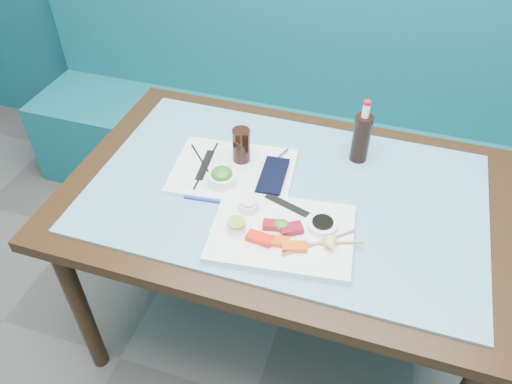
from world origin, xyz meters
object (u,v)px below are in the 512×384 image
(sashimi_plate, at_px, (282,233))
(cola_bottle_body, at_px, (361,138))
(blue_napkin, at_px, (215,185))
(booth_bench, at_px, (328,139))
(dining_table, at_px, (285,211))
(cola_glass, at_px, (241,145))
(seaweed_bowl, at_px, (222,179))
(serving_tray, at_px, (233,171))

(sashimi_plate, xyz_separation_m, cola_bottle_body, (0.15, 0.42, 0.07))
(cola_bottle_body, height_order, blue_napkin, cola_bottle_body)
(booth_bench, relative_size, dining_table, 2.14)
(cola_glass, xyz_separation_m, blue_napkin, (-0.04, -0.13, -0.07))
(cola_glass, bearing_deg, cola_bottle_body, 21.62)
(cola_bottle_body, bearing_deg, blue_napkin, -145.96)
(cola_glass, bearing_deg, blue_napkin, -108.17)
(dining_table, distance_m, blue_napkin, 0.24)
(dining_table, bearing_deg, booth_bench, 90.00)
(seaweed_bowl, height_order, cola_bottle_body, cola_bottle_body)
(cola_glass, bearing_deg, sashimi_plate, -51.79)
(seaweed_bowl, distance_m, cola_bottle_body, 0.48)
(dining_table, bearing_deg, seaweed_bowl, -167.31)
(blue_napkin, bearing_deg, sashimi_plate, -29.08)
(dining_table, height_order, cola_bottle_body, cola_bottle_body)
(seaweed_bowl, xyz_separation_m, cola_bottle_body, (0.39, 0.28, 0.05))
(cola_glass, bearing_deg, booth_bench, 76.77)
(sashimi_plate, bearing_deg, serving_tray, 128.90)
(cola_bottle_body, bearing_deg, serving_tray, -152.00)
(cola_glass, bearing_deg, serving_tray, -100.30)
(booth_bench, relative_size, cola_glass, 24.93)
(serving_tray, xyz_separation_m, seaweed_bowl, (-0.01, -0.07, 0.02))
(cola_bottle_body, bearing_deg, dining_table, -129.37)
(cola_bottle_body, distance_m, blue_napkin, 0.50)
(sashimi_plate, distance_m, cola_bottle_body, 0.45)
(cola_bottle_body, bearing_deg, cola_glass, -158.38)
(sashimi_plate, bearing_deg, cola_bottle_body, 63.68)
(booth_bench, height_order, sashimi_plate, booth_bench)
(booth_bench, relative_size, seaweed_bowl, 34.29)
(serving_tray, height_order, blue_napkin, serving_tray)
(serving_tray, height_order, cola_bottle_body, cola_bottle_body)
(seaweed_bowl, bearing_deg, serving_tray, 82.41)
(booth_bench, height_order, blue_napkin, booth_bench)
(cola_glass, bearing_deg, dining_table, -25.77)
(dining_table, distance_m, sashimi_plate, 0.22)
(seaweed_bowl, height_order, cola_glass, cola_glass)
(seaweed_bowl, distance_m, blue_napkin, 0.04)
(sashimi_plate, distance_m, serving_tray, 0.32)
(booth_bench, height_order, dining_table, booth_bench)
(cola_glass, distance_m, blue_napkin, 0.16)
(sashimi_plate, relative_size, seaweed_bowl, 4.60)
(blue_napkin, bearing_deg, seaweed_bowl, 3.78)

